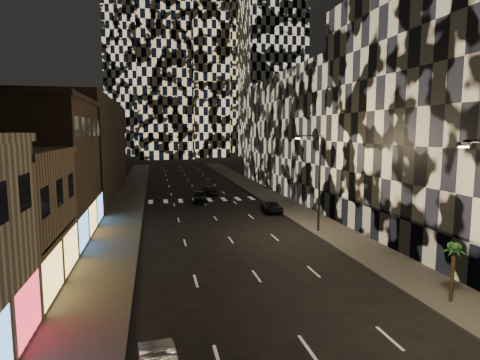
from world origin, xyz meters
name	(u,v)px	position (x,y,z in m)	size (l,w,h in m)	color
sidewalk_left	(128,202)	(-10.00, 50.00, 0.07)	(4.00, 120.00, 0.15)	#47443F
sidewalk_right	(272,197)	(10.00, 50.00, 0.07)	(4.00, 120.00, 0.15)	#47443F
curb_left	(144,202)	(-7.90, 50.00, 0.07)	(0.20, 120.00, 0.15)	#4C4C47
curb_right	(258,197)	(7.90, 50.00, 0.07)	(0.20, 120.00, 0.15)	#4C4C47
retail_brown	(31,171)	(-17.00, 33.50, 6.00)	(10.00, 15.00, 12.00)	#4A372A
retail_filler_left	(82,147)	(-17.00, 60.00, 7.00)	(10.00, 40.00, 14.00)	#4A372A
midrise_right	(475,113)	(20.00, 24.50, 11.00)	(16.00, 25.00, 22.00)	#232326
midrise_base	(387,228)	(12.30, 24.50, 1.50)	(0.60, 25.00, 3.00)	#383838
midrise_filler_right	(319,134)	(20.00, 57.00, 9.00)	(16.00, 40.00, 18.00)	#232326
tower_right_mid	(272,14)	(35.00, 135.00, 50.00)	(20.00, 20.00, 100.00)	black
tower_left_back	(135,2)	(-12.00, 165.00, 60.00)	(24.00, 24.00, 120.00)	black
tower_center_low	(164,19)	(-2.00, 140.00, 47.50)	(18.00, 18.00, 95.00)	black
streetlight_far	(317,176)	(8.35, 30.00, 5.35)	(2.55, 0.25, 9.00)	black
car_dark_midlane	(200,196)	(-0.50, 48.41, 0.77)	(1.83, 4.55, 1.55)	black
car_dark_oncoming	(209,190)	(1.62, 54.63, 0.65)	(1.83, 4.51, 1.31)	black
car_dark_rightlane	(272,207)	(7.00, 39.83, 0.61)	(2.04, 4.42, 1.23)	black
palm_tree	(454,253)	(9.41, 13.64, 2.87)	(1.65, 1.68, 3.30)	#47331E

